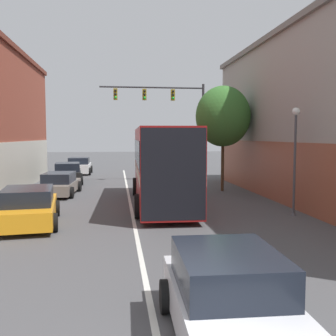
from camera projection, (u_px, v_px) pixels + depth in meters
lane_center_line at (131, 208)px, 18.37m from camera, size 0.14×40.76×0.01m
bus at (162, 162)px, 19.15m from camera, size 2.99×10.28×3.73m
hatchback_foreground at (231, 302)px, 6.33m from camera, size 2.14×4.22×1.48m
parked_car_left_near at (79, 166)px, 34.63m from camera, size 2.13×3.82×1.48m
parked_car_left_mid at (29, 207)px, 14.83m from camera, size 2.58×4.78×1.43m
parked_car_left_far at (60, 184)px, 22.38m from camera, size 2.17×4.46×1.29m
parked_car_left_distant at (68, 174)px, 27.88m from camera, size 2.40×4.37×1.48m
traffic_signal_gantry at (171, 110)px, 28.61m from camera, size 7.62×0.36×7.16m
street_lamp at (295, 152)px, 16.43m from camera, size 0.33×0.33×4.55m
street_tree_near at (223, 116)px, 23.81m from camera, size 3.34×3.00×6.39m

